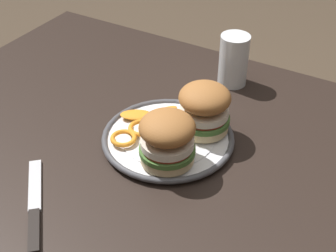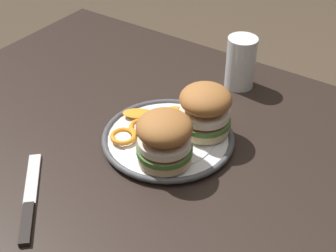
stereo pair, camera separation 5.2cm
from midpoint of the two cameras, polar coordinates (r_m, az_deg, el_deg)
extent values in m
cube|color=black|center=(0.93, -1.24, -5.01)|extent=(1.25, 0.89, 0.03)
cube|color=black|center=(1.68, -10.80, -0.51)|extent=(0.06, 0.06, 0.74)
cylinder|color=white|center=(0.96, -1.54, -1.65)|extent=(0.24, 0.24, 0.01)
torus|color=#4C4C51|center=(0.96, -1.55, -1.37)|extent=(0.27, 0.27, 0.01)
cylinder|color=white|center=(0.96, -1.55, -1.32)|extent=(0.19, 0.19, 0.00)
cylinder|color=beige|center=(0.97, 2.68, 0.15)|extent=(0.10, 0.10, 0.02)
cylinder|color=#477033|center=(0.96, 2.71, 0.82)|extent=(0.10, 0.10, 0.01)
cylinder|color=#BC3828|center=(0.96, 2.72, 1.21)|extent=(0.09, 0.09, 0.01)
cylinder|color=silver|center=(0.95, 2.74, 1.70)|extent=(0.10, 0.10, 0.01)
ellipsoid|color=#A36633|center=(0.93, 2.80, 3.35)|extent=(0.11, 0.11, 0.05)
cylinder|color=beige|center=(0.89, -1.61, -3.59)|extent=(0.10, 0.10, 0.02)
cylinder|color=#477033|center=(0.88, -1.63, -2.90)|extent=(0.10, 0.10, 0.01)
cylinder|color=#BC3828|center=(0.88, -1.64, -2.50)|extent=(0.09, 0.09, 0.01)
cylinder|color=silver|center=(0.87, -1.65, -2.00)|extent=(0.10, 0.10, 0.01)
ellipsoid|color=#A36633|center=(0.85, -1.69, -0.27)|extent=(0.12, 0.12, 0.05)
torus|color=orange|center=(0.97, -4.71, -0.26)|extent=(0.07, 0.07, 0.01)
cylinder|color=#F4E5C6|center=(0.97, -4.70, -0.40)|extent=(0.03, 0.03, 0.00)
ellipsoid|color=orange|center=(1.01, -2.25, 1.54)|extent=(0.06, 0.08, 0.01)
ellipsoid|color=orange|center=(1.01, -5.24, 1.32)|extent=(0.08, 0.06, 0.01)
torus|color=orange|center=(0.95, -6.86, -1.48)|extent=(0.07, 0.07, 0.01)
cylinder|color=#F4E5C6|center=(0.95, -6.84, -1.62)|extent=(0.03, 0.03, 0.00)
cylinder|color=white|center=(1.13, 6.46, 7.74)|extent=(0.07, 0.07, 0.12)
cylinder|color=silver|center=(1.14, 6.33, 6.08)|extent=(0.06, 0.06, 0.05)
cube|color=silver|center=(0.91, -17.07, -6.74)|extent=(0.10, 0.11, 0.01)
cube|color=black|center=(0.83, -17.32, -11.90)|extent=(0.07, 0.08, 0.01)
camera|label=1|loc=(0.03, -91.57, -1.19)|focal=51.49mm
camera|label=2|loc=(0.03, 88.43, 1.19)|focal=51.49mm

